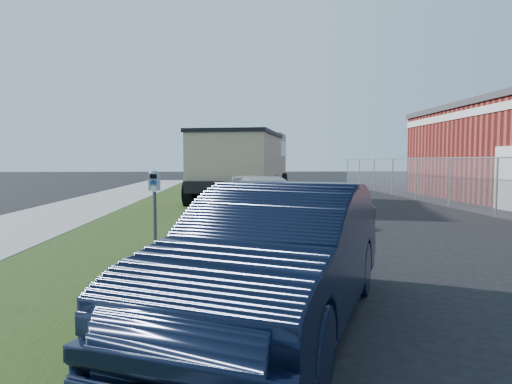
{
  "coord_description": "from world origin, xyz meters",
  "views": [
    {
      "loc": [
        -1.91,
        -9.3,
        1.72
      ],
      "look_at": [
        -1.4,
        1.0,
        1.0
      ],
      "focal_mm": 32.0,
      "sensor_mm": 36.0,
      "label": 1
    }
  ],
  "objects_px": {
    "parking_meter": "(154,192)",
    "navy_sedan": "(279,255)",
    "white_wagon": "(265,201)",
    "dump_truck": "(245,162)"
  },
  "relations": [
    {
      "from": "white_wagon",
      "to": "dump_truck",
      "type": "height_order",
      "value": "dump_truck"
    },
    {
      "from": "parking_meter",
      "to": "dump_truck",
      "type": "relative_size",
      "value": 0.18
    },
    {
      "from": "white_wagon",
      "to": "navy_sedan",
      "type": "height_order",
      "value": "navy_sedan"
    },
    {
      "from": "navy_sedan",
      "to": "parking_meter",
      "type": "bearing_deg",
      "value": 140.49
    },
    {
      "from": "parking_meter",
      "to": "dump_truck",
      "type": "xyz_separation_m",
      "value": [
        1.88,
        10.42,
        0.49
      ]
    },
    {
      "from": "white_wagon",
      "to": "navy_sedan",
      "type": "xyz_separation_m",
      "value": [
        -0.37,
        -7.33,
        0.09
      ]
    },
    {
      "from": "parking_meter",
      "to": "navy_sedan",
      "type": "height_order",
      "value": "parking_meter"
    },
    {
      "from": "dump_truck",
      "to": "white_wagon",
      "type": "bearing_deg",
      "value": -74.2
    },
    {
      "from": "navy_sedan",
      "to": "dump_truck",
      "type": "height_order",
      "value": "dump_truck"
    },
    {
      "from": "parking_meter",
      "to": "navy_sedan",
      "type": "xyz_separation_m",
      "value": [
        1.9,
        -3.59,
        -0.42
      ]
    }
  ]
}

